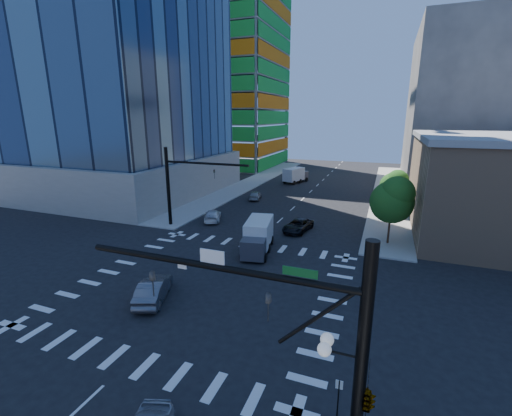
% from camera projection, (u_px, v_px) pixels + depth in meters
% --- Properties ---
extents(ground, '(160.00, 160.00, 0.00)m').
position_uv_depth(ground, '(211.00, 285.00, 26.07)').
color(ground, black).
rests_on(ground, ground).
extents(road_markings, '(20.00, 20.00, 0.01)m').
position_uv_depth(road_markings, '(211.00, 285.00, 26.07)').
color(road_markings, silver).
rests_on(road_markings, ground).
extents(sidewalk_ne, '(5.00, 60.00, 0.15)m').
position_uv_depth(sidewalk_ne, '(389.00, 192.00, 57.84)').
color(sidewalk_ne, gray).
rests_on(sidewalk_ne, ground).
extents(sidewalk_nw, '(5.00, 60.00, 0.15)m').
position_uv_depth(sidewalk_nw, '(252.00, 182.00, 66.45)').
color(sidewalk_nw, gray).
rests_on(sidewalk_nw, ground).
extents(construction_building, '(25.16, 34.50, 70.60)m').
position_uv_depth(construction_building, '(228.00, 66.00, 85.02)').
color(construction_building, gray).
rests_on(construction_building, ground).
extents(bg_building_ne, '(24.00, 30.00, 28.00)m').
position_uv_depth(bg_building_ne, '(481.00, 108.00, 62.78)').
color(bg_building_ne, '#5B5551').
rests_on(bg_building_ne, ground).
extents(signal_mast_se, '(10.51, 2.48, 9.00)m').
position_uv_depth(signal_mast_se, '(331.00, 361.00, 10.74)').
color(signal_mast_se, black).
rests_on(signal_mast_se, sidewalk_se).
extents(signal_mast_nw, '(10.20, 0.40, 9.00)m').
position_uv_depth(signal_mast_nw, '(179.00, 180.00, 38.46)').
color(signal_mast_nw, black).
rests_on(signal_mast_nw, sidewalk_nw).
extents(tree_south, '(4.16, 4.16, 6.82)m').
position_uv_depth(tree_south, '(394.00, 199.00, 33.05)').
color(tree_south, '#382316').
rests_on(tree_south, sidewalk_ne).
extents(tree_north, '(3.54, 3.52, 5.78)m').
position_uv_depth(tree_north, '(395.00, 184.00, 43.96)').
color(tree_north, '#382316').
rests_on(tree_north, sidewalk_ne).
extents(no_parking_sign, '(0.30, 0.06, 2.20)m').
position_uv_depth(no_parking_sign, '(338.00, 397.00, 13.90)').
color(no_parking_sign, black).
rests_on(no_parking_sign, ground).
extents(car_nb_far, '(2.93, 5.05, 1.32)m').
position_uv_depth(car_nb_far, '(298.00, 225.00, 38.15)').
color(car_nb_far, black).
rests_on(car_nb_far, ground).
extents(car_sb_near, '(3.47, 4.89, 1.32)m').
position_uv_depth(car_sb_near, '(213.00, 215.00, 42.07)').
color(car_sb_near, white).
rests_on(car_sb_near, ground).
extents(car_sb_mid, '(2.40, 4.28, 1.37)m').
position_uv_depth(car_sb_mid, '(255.00, 195.00, 52.81)').
color(car_sb_mid, '#999CA0').
rests_on(car_sb_mid, ground).
extents(car_sb_cross, '(3.21, 4.95, 1.54)m').
position_uv_depth(car_sb_cross, '(154.00, 289.00, 23.82)').
color(car_sb_cross, '#56565B').
rests_on(car_sb_cross, ground).
extents(box_truck_near, '(3.39, 5.95, 2.94)m').
position_uv_depth(box_truck_near, '(257.00, 239.00, 32.05)').
color(box_truck_near, black).
rests_on(box_truck_near, ground).
extents(box_truck_far, '(3.98, 5.99, 2.90)m').
position_uv_depth(box_truck_far, '(296.00, 176.00, 66.22)').
color(box_truck_far, black).
rests_on(box_truck_far, ground).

